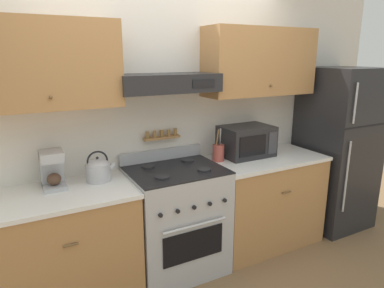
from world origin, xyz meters
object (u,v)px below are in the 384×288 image
Objects in this scene: coffee_maker at (52,169)px; microwave at (246,141)px; refrigerator at (337,149)px; utensil_crock at (218,152)px; tea_kettle at (98,169)px; stove_range at (176,220)px.

microwave is (1.79, -0.01, 0.00)m from coffee_maker.
utensil_crock is at bearing 173.93° from refrigerator.
refrigerator reaches higher than coffee_maker.
coffee_maker is 0.57× the size of microwave.
tea_kettle is 0.79× the size of utensil_crock.
stove_range is at bearing -9.29° from coffee_maker.
tea_kettle is at bearing -179.30° from microwave.
coffee_maker is (-0.95, 0.16, 0.58)m from stove_range.
tea_kettle is 0.86× the size of coffee_maker.
refrigerator is at bearing -3.43° from tea_kettle.
coffee_maker is at bearing 176.42° from refrigerator.
tea_kettle is at bearing -4.71° from coffee_maker.
coffee_maker is at bearing 179.69° from microwave.
refrigerator is at bearing -8.76° from microwave.
refrigerator is 2.58m from tea_kettle.
stove_range is 3.67× the size of coffee_maker.
stove_range is 2.00m from refrigerator.
utensil_crock reaches higher than tea_kettle.
microwave is 0.34m from utensil_crock.
utensil_crock is (-1.45, 0.15, 0.12)m from refrigerator.
stove_range is at bearing -11.72° from tea_kettle.
coffee_maker is 1.46m from utensil_crock.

